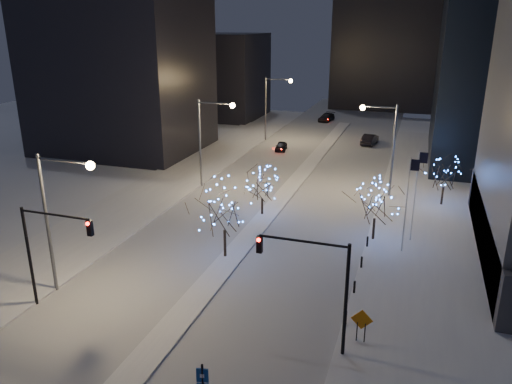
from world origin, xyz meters
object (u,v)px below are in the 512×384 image
at_px(holiday_tree_median_near, 224,209).
at_px(construction_sign, 362,322).
at_px(holiday_tree_plaza_near, 376,201).
at_px(holiday_tree_plaza_far, 445,173).
at_px(street_lamp_w_near, 58,206).
at_px(holiday_tree_median_far, 262,185).
at_px(street_lamp_w_far, 272,100).
at_px(car_mid, 370,139).
at_px(traffic_signal_east, 319,277).
at_px(street_lamp_w_mid, 208,132).
at_px(car_far, 327,117).
at_px(car_near, 281,146).
at_px(street_lamp_east, 385,138).
at_px(traffic_signal_west, 47,243).

xyz_separation_m(holiday_tree_median_near, construction_sign, (11.81, -8.08, -2.80)).
height_order(holiday_tree_plaza_near, holiday_tree_plaza_far, holiday_tree_plaza_near).
distance_m(street_lamp_w_near, holiday_tree_median_far, 20.53).
distance_m(street_lamp_w_far, car_mid, 16.39).
distance_m(traffic_signal_east, holiday_tree_plaza_far, 28.85).
bearing_deg(street_lamp_w_mid, car_mid, 60.88).
bearing_deg(holiday_tree_median_near, car_mid, 81.20).
xyz_separation_m(car_mid, holiday_tree_median_near, (-6.77, -43.74, 3.41)).
relative_size(car_far, holiday_tree_median_near, 0.81).
height_order(car_far, holiday_tree_median_far, holiday_tree_median_far).
height_order(street_lamp_w_near, holiday_tree_median_far, street_lamp_w_near).
distance_m(street_lamp_w_near, holiday_tree_plaza_near, 25.20).
height_order(street_lamp_w_near, car_near, street_lamp_w_near).
bearing_deg(car_mid, holiday_tree_plaza_far, 119.21).
bearing_deg(holiday_tree_plaza_far, construction_sign, -100.80).
bearing_deg(holiday_tree_plaza_far, car_far, 115.32).
bearing_deg(car_near, car_far, 78.07).
bearing_deg(car_near, street_lamp_w_near, -101.30).
height_order(street_lamp_w_far, street_lamp_east, same).
bearing_deg(holiday_tree_median_near, construction_sign, -34.37).
bearing_deg(street_lamp_w_near, construction_sign, 1.34).
distance_m(street_lamp_w_mid, holiday_tree_plaza_far, 25.53).
xyz_separation_m(holiday_tree_plaza_near, construction_sign, (0.81, -15.30, -2.19)).
distance_m(street_lamp_w_mid, traffic_signal_east, 31.60).
xyz_separation_m(street_lamp_w_far, car_mid, (15.21, 2.29, -5.67)).
bearing_deg(holiday_tree_median_far, holiday_tree_plaza_far, 26.60).
relative_size(traffic_signal_east, holiday_tree_plaza_near, 1.28).
height_order(traffic_signal_east, construction_sign, traffic_signal_east).
bearing_deg(car_far, street_lamp_w_near, -85.85).
bearing_deg(street_lamp_w_far, car_near, -61.27).
bearing_deg(street_lamp_east, holiday_tree_median_near, -118.56).
distance_m(street_lamp_w_far, traffic_signal_east, 54.07).
relative_size(holiday_tree_median_near, holiday_tree_plaza_far, 1.22).
bearing_deg(traffic_signal_west, car_near, 86.70).
height_order(street_lamp_w_near, construction_sign, street_lamp_w_near).
bearing_deg(street_lamp_east, traffic_signal_east, -92.26).
bearing_deg(street_lamp_east, construction_sign, -87.44).
relative_size(traffic_signal_west, car_mid, 1.40).
distance_m(car_near, holiday_tree_plaza_near, 32.92).
bearing_deg(holiday_tree_median_far, street_lamp_w_near, -114.62).
bearing_deg(traffic_signal_east, holiday_tree_median_far, 115.93).
bearing_deg(construction_sign, car_far, 101.79).
bearing_deg(street_lamp_w_far, street_lamp_w_mid, -90.00).
height_order(car_mid, holiday_tree_median_near, holiday_tree_median_near).
height_order(street_lamp_w_near, car_far, street_lamp_w_near).
bearing_deg(holiday_tree_median_far, street_lamp_east, 42.17).
bearing_deg(street_lamp_w_near, street_lamp_w_far, 90.00).
xyz_separation_m(street_lamp_w_near, traffic_signal_west, (0.50, -2.00, -1.74)).
bearing_deg(traffic_signal_east, traffic_signal_west, -176.71).
height_order(holiday_tree_median_far, construction_sign, holiday_tree_median_far).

